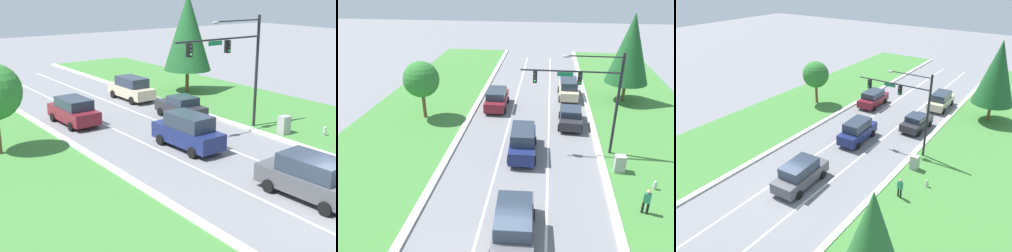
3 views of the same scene
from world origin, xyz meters
The scene contains 12 objects.
ground_plane centered at (0.00, 0.00, 0.00)m, with size 160.00×160.00×0.00m, color slate.
curb_strip_left centered at (-5.65, 0.00, 0.07)m, with size 0.50×90.00×0.15m.
lane_stripe_inner_left centered at (-1.80, 0.00, 0.00)m, with size 0.14×81.00×0.01m.
traffic_signal_mast centered at (4.45, 11.04, 5.12)m, with size 7.01×0.41×7.71m.
navy_suv centered at (-0.14, 10.18, 1.09)m, with size 2.20×4.94×2.17m.
champagne_suv centered at (3.78, 23.07, 1.03)m, with size 2.11×4.99×2.01m.
burgundy_suv centered at (-3.49, 19.10, 0.98)m, with size 2.23×4.80×1.91m.
graphite_suv centered at (0.12, 1.37, 1.04)m, with size 2.40×5.08×2.05m.
charcoal_sedan centered at (3.69, 15.85, 0.84)m, with size 2.26×4.44×1.69m.
utility_cabinet centered at (6.66, 8.53, 0.65)m, with size 0.70×0.60×1.30m.
fire_hydrant centered at (8.53, 6.69, 0.34)m, with size 0.34×0.20×0.70m.
conifer_far_right_tree centered at (9.49, 22.52, 5.58)m, with size 4.32×4.32×9.04m.
Camera 1 is at (-16.95, -10.96, 9.51)m, focal length 50.00 mm.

